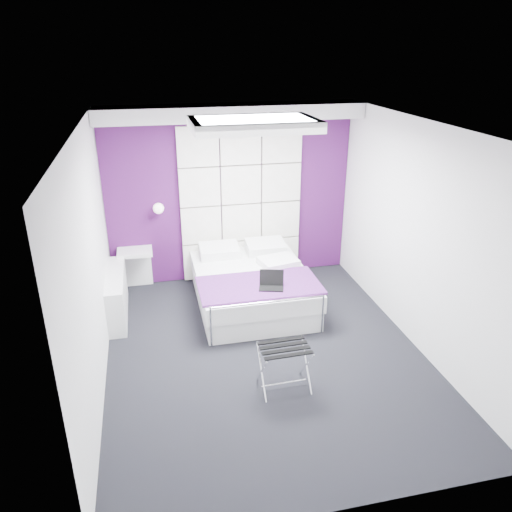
% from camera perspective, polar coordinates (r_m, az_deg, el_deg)
% --- Properties ---
extents(floor, '(4.40, 4.40, 0.00)m').
position_cam_1_polar(floor, '(5.95, 1.05, -11.05)').
color(floor, black).
rests_on(floor, ground).
extents(ceiling, '(4.40, 4.40, 0.00)m').
position_cam_1_polar(ceiling, '(4.98, 1.28, 14.52)').
color(ceiling, white).
rests_on(ceiling, wall_back).
extents(wall_back, '(3.60, 0.00, 3.60)m').
position_cam_1_polar(wall_back, '(7.36, -2.97, 7.02)').
color(wall_back, white).
rests_on(wall_back, floor).
extents(wall_left, '(0.00, 4.40, 4.40)m').
position_cam_1_polar(wall_left, '(5.23, -18.37, -1.14)').
color(wall_left, white).
rests_on(wall_left, floor).
extents(wall_right, '(0.00, 4.40, 4.40)m').
position_cam_1_polar(wall_right, '(5.99, 18.12, 2.01)').
color(wall_right, white).
rests_on(wall_right, floor).
extents(accent_wall, '(3.58, 0.02, 2.58)m').
position_cam_1_polar(accent_wall, '(7.36, -2.95, 7.00)').
color(accent_wall, '#44114A').
rests_on(accent_wall, wall_back).
extents(soffit, '(3.58, 0.50, 0.20)m').
position_cam_1_polar(soffit, '(6.88, -2.80, 16.09)').
color(soffit, white).
rests_on(soffit, wall_back).
extents(headboard, '(1.80, 0.08, 2.30)m').
position_cam_1_polar(headboard, '(7.37, -1.71, 6.00)').
color(headboard, silver).
rests_on(headboard, wall_back).
extents(skylight, '(1.36, 0.86, 0.12)m').
position_cam_1_polar(skylight, '(5.56, -0.27, 14.93)').
color(skylight, white).
rests_on(skylight, ceiling).
extents(wall_lamp, '(0.15, 0.15, 0.15)m').
position_cam_1_polar(wall_lamp, '(7.16, -11.10, 5.46)').
color(wall_lamp, white).
rests_on(wall_lamp, wall_back).
extents(radiator, '(0.22, 1.20, 0.60)m').
position_cam_1_polar(radiator, '(6.82, -15.60, -4.31)').
color(radiator, white).
rests_on(radiator, floor).
extents(bed, '(1.54, 1.86, 0.66)m').
position_cam_1_polar(bed, '(6.85, -0.51, -3.46)').
color(bed, white).
rests_on(bed, floor).
extents(nightstand, '(0.49, 0.38, 0.05)m').
position_cam_1_polar(nightstand, '(7.33, -13.69, 0.48)').
color(nightstand, white).
rests_on(nightstand, wall_back).
extents(luggage_rack, '(0.51, 0.37, 0.50)m').
position_cam_1_polar(luggage_rack, '(5.31, 3.25, -12.61)').
color(luggage_rack, silver).
rests_on(luggage_rack, floor).
extents(laptop, '(0.30, 0.22, 0.22)m').
position_cam_1_polar(laptop, '(6.26, 1.67, -3.13)').
color(laptop, black).
rests_on(laptop, bed).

